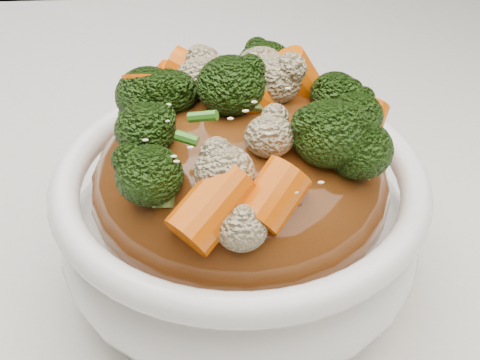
{
  "coord_description": "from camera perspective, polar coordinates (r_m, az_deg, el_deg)",
  "views": [
    {
      "loc": [
        -0.02,
        -0.32,
        1.04
      ],
      "look_at": [
        -0.0,
        -0.03,
        0.82
      ],
      "focal_mm": 50.0,
      "sensor_mm": 36.0,
      "label": 1
    }
  ],
  "objects": [
    {
      "name": "tablecloth",
      "position": [
        0.45,
        0.24,
        -6.46
      ],
      "size": [
        1.2,
        0.8,
        0.04
      ],
      "primitive_type": "cube",
      "color": "silver",
      "rests_on": "dining_table"
    },
    {
      "name": "bowl",
      "position": [
        0.38,
        -0.0,
        -3.63
      ],
      "size": [
        0.24,
        0.24,
        0.08
      ],
      "primitive_type": null,
      "rotation": [
        0.0,
        0.0,
        0.21
      ],
      "color": "white",
      "rests_on": "tablecloth"
    },
    {
      "name": "sauce_base",
      "position": [
        0.36,
        -0.0,
        -0.35
      ],
      "size": [
        0.19,
        0.19,
        0.09
      ],
      "primitive_type": "ellipsoid",
      "rotation": [
        0.0,
        0.0,
        0.21
      ],
      "color": "#5B2D0F",
      "rests_on": "bowl"
    },
    {
      "name": "carrots",
      "position": [
        0.33,
        -0.0,
        7.65
      ],
      "size": [
        0.19,
        0.19,
        0.05
      ],
      "primitive_type": null,
      "rotation": [
        0.0,
        0.0,
        0.21
      ],
      "color": "#E55D07",
      "rests_on": "sauce_base"
    },
    {
      "name": "broccoli",
      "position": [
        0.33,
        -0.0,
        7.51
      ],
      "size": [
        0.19,
        0.19,
        0.04
      ],
      "primitive_type": null,
      "rotation": [
        0.0,
        0.0,
        0.21
      ],
      "color": "black",
      "rests_on": "sauce_base"
    },
    {
      "name": "cauliflower",
      "position": [
        0.33,
        -0.0,
        7.23
      ],
      "size": [
        0.19,
        0.19,
        0.03
      ],
      "primitive_type": null,
      "rotation": [
        0.0,
        0.0,
        0.21
      ],
      "color": "tan",
      "rests_on": "sauce_base"
    },
    {
      "name": "scallions",
      "position": [
        0.33,
        -0.0,
        7.79
      ],
      "size": [
        0.14,
        0.14,
        0.02
      ],
      "primitive_type": null,
      "rotation": [
        0.0,
        0.0,
        0.21
      ],
      "color": "#2F751B",
      "rests_on": "sauce_base"
    },
    {
      "name": "sesame_seeds",
      "position": [
        0.33,
        -0.0,
        7.79
      ],
      "size": [
        0.17,
        0.17,
        0.01
      ],
      "primitive_type": null,
      "rotation": [
        0.0,
        0.0,
        0.21
      ],
      "color": "#F6E7AF",
      "rests_on": "sauce_base"
    }
  ]
}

